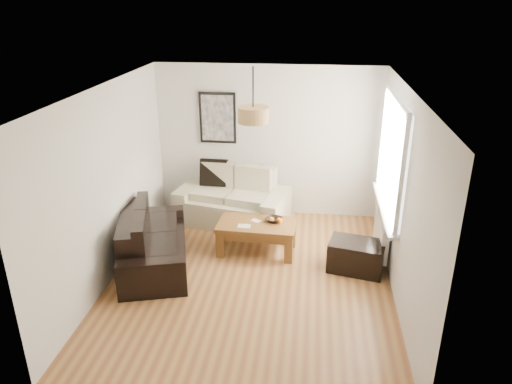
# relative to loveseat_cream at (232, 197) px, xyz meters

# --- Properties ---
(floor) EXTENTS (4.50, 4.50, 0.00)m
(floor) POSITION_rel_loveseat_cream_xyz_m (0.55, -1.78, -0.45)
(floor) COLOR brown
(floor) RESTS_ON ground
(ceiling) EXTENTS (3.80, 4.50, 0.00)m
(ceiling) POSITION_rel_loveseat_cream_xyz_m (0.55, -1.78, 2.15)
(ceiling) COLOR white
(ceiling) RESTS_ON floor
(wall_back) EXTENTS (3.80, 0.04, 2.60)m
(wall_back) POSITION_rel_loveseat_cream_xyz_m (0.55, 0.47, 0.85)
(wall_back) COLOR silver
(wall_back) RESTS_ON floor
(wall_front) EXTENTS (3.80, 0.04, 2.60)m
(wall_front) POSITION_rel_loveseat_cream_xyz_m (0.55, -4.03, 0.85)
(wall_front) COLOR silver
(wall_front) RESTS_ON floor
(wall_left) EXTENTS (0.04, 4.50, 2.60)m
(wall_left) POSITION_rel_loveseat_cream_xyz_m (-1.35, -1.78, 0.85)
(wall_left) COLOR silver
(wall_left) RESTS_ON floor
(wall_right) EXTENTS (0.04, 4.50, 2.60)m
(wall_right) POSITION_rel_loveseat_cream_xyz_m (2.45, -1.78, 0.85)
(wall_right) COLOR silver
(wall_right) RESTS_ON floor
(window_bay) EXTENTS (0.14, 1.90, 1.60)m
(window_bay) POSITION_rel_loveseat_cream_xyz_m (2.41, -0.98, 1.15)
(window_bay) COLOR white
(window_bay) RESTS_ON wall_right
(radiator) EXTENTS (0.10, 0.90, 0.52)m
(radiator) POSITION_rel_loveseat_cream_xyz_m (2.37, -0.98, -0.07)
(radiator) COLOR white
(radiator) RESTS_ON wall_right
(poster) EXTENTS (0.62, 0.04, 0.87)m
(poster) POSITION_rel_loveseat_cream_xyz_m (-0.30, 0.44, 1.25)
(poster) COLOR black
(poster) RESTS_ON wall_back
(pendant_shade) EXTENTS (0.40, 0.40, 0.20)m
(pendant_shade) POSITION_rel_loveseat_cream_xyz_m (0.55, -1.48, 1.78)
(pendant_shade) COLOR tan
(pendant_shade) RESTS_ON ceiling
(loveseat_cream) EXTENTS (1.99, 1.35, 0.91)m
(loveseat_cream) POSITION_rel_loveseat_cream_xyz_m (0.00, 0.00, 0.00)
(loveseat_cream) COLOR beige
(loveseat_cream) RESTS_ON floor
(sofa_leather) EXTENTS (1.35, 1.99, 0.79)m
(sofa_leather) POSITION_rel_loveseat_cream_xyz_m (-0.88, -1.55, -0.06)
(sofa_leather) COLOR black
(sofa_leather) RESTS_ON floor
(coffee_table) EXTENTS (1.19, 0.68, 0.48)m
(coffee_table) POSITION_rel_loveseat_cream_xyz_m (0.54, -1.01, -0.22)
(coffee_table) COLOR brown
(coffee_table) RESTS_ON floor
(ottoman) EXTENTS (0.85, 0.64, 0.43)m
(ottoman) POSITION_rel_loveseat_cream_xyz_m (2.00, -1.36, -0.24)
(ottoman) COLOR black
(ottoman) RESTS_ON floor
(cushion_left) EXTENTS (0.47, 0.16, 0.46)m
(cushion_left) POSITION_rel_loveseat_cream_xyz_m (-0.36, 0.22, 0.34)
(cushion_left) COLOR black
(cushion_left) RESTS_ON loveseat_cream
(cushion_right) EXTENTS (0.40, 0.17, 0.38)m
(cushion_right) POSITION_rel_loveseat_cream_xyz_m (0.31, 0.22, 0.30)
(cushion_right) COLOR black
(cushion_right) RESTS_ON loveseat_cream
(fruit_bowl) EXTENTS (0.30, 0.30, 0.06)m
(fruit_bowl) POSITION_rel_loveseat_cream_xyz_m (0.79, -0.92, 0.05)
(fruit_bowl) COLOR black
(fruit_bowl) RESTS_ON coffee_table
(orange_a) EXTENTS (0.09, 0.09, 0.08)m
(orange_a) POSITION_rel_loveseat_cream_xyz_m (0.86, -0.96, 0.06)
(orange_a) COLOR orange
(orange_a) RESTS_ON fruit_bowl
(orange_b) EXTENTS (0.09, 0.09, 0.08)m
(orange_b) POSITION_rel_loveseat_cream_xyz_m (0.88, -0.97, 0.06)
(orange_b) COLOR orange
(orange_b) RESTS_ON fruit_bowl
(orange_c) EXTENTS (0.07, 0.07, 0.07)m
(orange_c) POSITION_rel_loveseat_cream_xyz_m (0.75, -0.94, 0.06)
(orange_c) COLOR orange
(orange_c) RESTS_ON fruit_bowl
(papers) EXTENTS (0.19, 0.13, 0.01)m
(papers) POSITION_rel_loveseat_cream_xyz_m (0.37, -1.13, 0.03)
(papers) COLOR silver
(papers) RESTS_ON coffee_table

